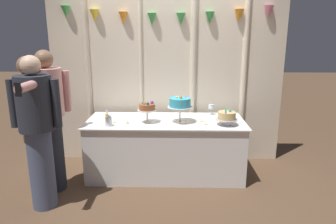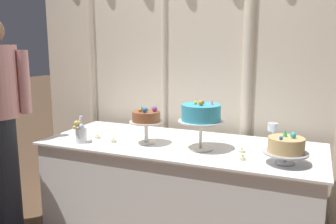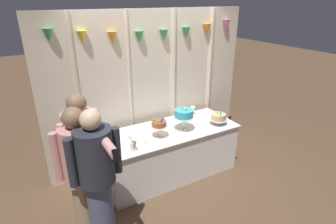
% 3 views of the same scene
% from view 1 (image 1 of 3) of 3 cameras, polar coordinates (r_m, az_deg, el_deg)
% --- Properties ---
extents(ground_plane, '(24.00, 24.00, 0.00)m').
position_cam_1_polar(ground_plane, '(4.17, -0.51, -12.10)').
color(ground_plane, brown).
extents(draped_curtain, '(3.37, 0.15, 2.44)m').
position_cam_1_polar(draped_curtain, '(4.43, 0.02, 6.70)').
color(draped_curtain, beige).
rests_on(draped_curtain, ground_plane).
extents(cake_table, '(2.07, 0.84, 0.76)m').
position_cam_1_polar(cake_table, '(4.10, -0.48, -6.70)').
color(cake_table, white).
rests_on(cake_table, ground_plane).
extents(cake_display_leftmost, '(0.25, 0.25, 0.28)m').
position_cam_1_polar(cake_display_leftmost, '(3.84, -3.94, 0.75)').
color(cake_display_leftmost, silver).
rests_on(cake_display_leftmost, cake_table).
extents(cake_display_center, '(0.32, 0.32, 0.36)m').
position_cam_1_polar(cake_display_center, '(3.83, 2.28, 1.58)').
color(cake_display_center, silver).
rests_on(cake_display_center, cake_table).
extents(cake_display_rightmost, '(0.27, 0.27, 0.21)m').
position_cam_1_polar(cake_display_rightmost, '(3.82, 11.02, -0.78)').
color(cake_display_rightmost, '#B2B2B7').
rests_on(cake_display_rightmost, cake_table).
extents(wine_glass, '(0.08, 0.08, 0.15)m').
position_cam_1_polar(wine_glass, '(4.28, 8.13, 0.93)').
color(wine_glass, silver).
rests_on(wine_glass, cake_table).
extents(flower_vase, '(0.08, 0.12, 0.20)m').
position_cam_1_polar(flower_vase, '(3.78, -11.21, -1.47)').
color(flower_vase, silver).
rests_on(flower_vase, cake_table).
extents(tealight_far_left, '(0.05, 0.05, 0.03)m').
position_cam_1_polar(tealight_far_left, '(3.94, -10.08, -1.85)').
color(tealight_far_left, beige).
rests_on(tealight_far_left, cake_table).
extents(tealight_near_left, '(0.05, 0.05, 0.04)m').
position_cam_1_polar(tealight_near_left, '(3.86, -7.67, -2.07)').
color(tealight_near_left, beige).
rests_on(tealight_near_left, cake_table).
extents(tealight_near_right, '(0.05, 0.05, 0.03)m').
position_cam_1_polar(tealight_near_right, '(3.95, 6.37, -1.69)').
color(tealight_near_right, beige).
rests_on(tealight_near_right, cake_table).
extents(tealight_far_right, '(0.04, 0.04, 0.04)m').
position_cam_1_polar(tealight_far_right, '(3.79, 7.15, -2.33)').
color(tealight_far_right, beige).
rests_on(tealight_far_right, cake_table).
extents(guest_man_dark_suit, '(0.48, 0.48, 1.70)m').
position_cam_1_polar(guest_man_dark_suit, '(3.81, -21.45, -0.81)').
color(guest_man_dark_suit, '#282D38').
rests_on(guest_man_dark_suit, ground_plane).
extents(guest_girl_blue_dress, '(0.47, 0.83, 1.64)m').
position_cam_1_polar(guest_girl_blue_dress, '(3.65, -24.06, -1.96)').
color(guest_girl_blue_dress, '#9E8966').
rests_on(guest_girl_blue_dress, ground_plane).
extents(guest_man_pink_jacket, '(0.53, 0.37, 1.66)m').
position_cam_1_polar(guest_man_pink_jacket, '(3.45, -23.42, -2.88)').
color(guest_man_pink_jacket, '#4C5675').
rests_on(guest_man_pink_jacket, ground_plane).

